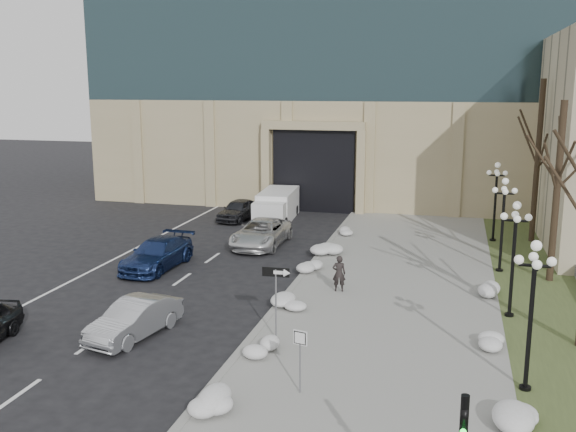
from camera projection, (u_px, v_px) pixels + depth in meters
name	position (u px, v px, depth m)	size (l,w,h in m)	color
sidewalk	(392.00, 295.00, 28.25)	(9.00, 40.00, 0.12)	gray
curb	(293.00, 287.00, 29.36)	(0.30, 40.00, 0.14)	gray
grass_strip	(549.00, 308.00, 26.64)	(4.00, 40.00, 0.10)	#3E4C26
car_b	(134.00, 319.00, 23.64)	(1.47, 4.21, 1.39)	#A3A6AB
car_c	(157.00, 254.00, 32.46)	(2.10, 5.16, 1.50)	navy
car_d	(261.00, 233.00, 36.97)	(2.54, 5.50, 1.53)	silver
car_e	(238.00, 210.00, 44.03)	(1.71, 4.24, 1.44)	#2B2C30
pedestrian	(339.00, 273.00, 28.48)	(0.60, 0.39, 1.64)	black
box_truck	(277.00, 207.00, 43.93)	(2.63, 6.38, 1.98)	silver
one_way_sign	(280.00, 281.00, 22.82)	(1.04, 0.28, 2.79)	slate
keep_sign	(300.00, 348.00, 18.94)	(0.44, 0.14, 2.09)	slate
snow_clump_b	(214.00, 404.00, 18.17)	(1.10, 1.60, 0.36)	silver
snow_clump_c	(256.00, 348.00, 22.03)	(1.10, 1.60, 0.36)	silver
snow_clump_d	(290.00, 304.00, 26.39)	(1.10, 1.60, 0.36)	silver
snow_clump_e	(311.00, 268.00, 31.54)	(1.10, 1.60, 0.36)	silver
snow_clump_f	(327.00, 250.00, 35.05)	(1.10, 1.60, 0.36)	silver
snow_clump_g	(341.00, 232.00, 39.36)	(1.10, 1.60, 0.36)	silver
snow_clump_h	(511.00, 420.00, 17.29)	(1.10, 1.60, 0.36)	silver
snow_clump_i	(490.00, 341.00, 22.64)	(1.10, 1.60, 0.36)	silver
snow_clump_j	(489.00, 291.00, 28.12)	(1.10, 1.60, 0.36)	silver
lamppost_a	(532.00, 296.00, 18.87)	(1.18, 1.18, 4.76)	black
lamppost_b	(514.00, 244.00, 25.03)	(1.18, 1.18, 4.76)	black
lamppost_c	(503.00, 212.00, 31.19)	(1.18, 1.18, 4.76)	black
lamppost_d	(496.00, 191.00, 37.35)	(1.18, 1.18, 4.76)	black
tree_mid	(559.00, 167.00, 29.21)	(3.20, 3.20, 8.50)	black
tree_far	(539.00, 138.00, 36.66)	(3.20, 3.20, 9.50)	black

